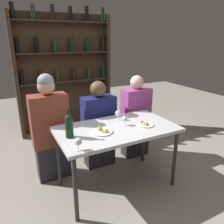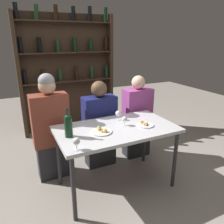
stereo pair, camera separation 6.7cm
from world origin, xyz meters
name	(u,v)px [view 2 (the right image)]	position (x,y,z in m)	size (l,w,h in m)	color
ground_plane	(116,184)	(0.00, 0.00, 0.00)	(10.00, 10.00, 0.00)	gray
dining_table	(116,133)	(0.00, 0.00, 0.69)	(1.33, 0.75, 0.76)	silver
wine_rack_wall	(67,69)	(0.00, 2.01, 1.16)	(1.74, 0.21, 2.23)	#38281C
wine_bottle	(68,125)	(-0.54, 0.00, 0.89)	(0.08, 0.08, 0.30)	black
wine_glass_0	(76,142)	(-0.55, -0.30, 0.83)	(0.07, 0.07, 0.12)	silver
wine_glass_1	(125,119)	(0.11, 0.02, 0.83)	(0.06, 0.06, 0.11)	silver
wine_glass_2	(118,114)	(0.13, 0.21, 0.84)	(0.07, 0.07, 0.12)	silver
food_plate_0	(145,125)	(0.32, -0.08, 0.77)	(0.19, 0.19, 0.04)	silver
food_plate_1	(101,131)	(-0.20, -0.04, 0.77)	(0.23, 0.23, 0.05)	silver
seated_person_left	(51,130)	(-0.63, 0.54, 0.64)	(0.44, 0.22, 1.33)	#26262B
seated_person_center	(100,127)	(0.02, 0.54, 0.56)	(0.44, 0.22, 1.19)	#26262B
seated_person_right	(137,120)	(0.61, 0.54, 0.57)	(0.40, 0.22, 1.22)	#26262B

